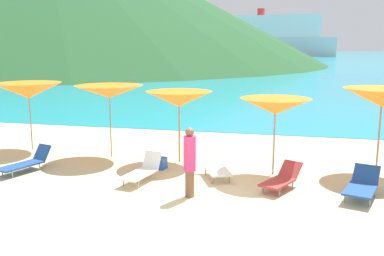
# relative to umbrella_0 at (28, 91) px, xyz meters

# --- Properties ---
(ground_plane) EXTENTS (50.00, 100.00, 0.30)m
(ground_plane) POSITION_rel_umbrella_0_xyz_m (7.10, 6.35, -2.22)
(ground_plane) COLOR beige
(ocean_water) EXTENTS (650.00, 440.00, 0.02)m
(ocean_water) POSITION_rel_umbrella_0_xyz_m (7.10, 224.46, -2.06)
(ocean_water) COLOR teal
(ocean_water) RESTS_ON ground_plane
(umbrella_0) EXTENTS (2.27, 2.27, 2.34)m
(umbrella_0) POSITION_rel_umbrella_0_xyz_m (0.00, 0.00, 0.00)
(umbrella_0) COLOR #9E7F59
(umbrella_0) RESTS_ON ground_plane
(umbrella_1) EXTENTS (2.31, 2.31, 2.34)m
(umbrella_1) POSITION_rel_umbrella_0_xyz_m (3.13, -0.31, 0.07)
(umbrella_1) COLOR #9E7F59
(umbrella_1) RESTS_ON ground_plane
(umbrella_2) EXTENTS (2.20, 2.20, 2.21)m
(umbrella_2) POSITION_rel_umbrella_0_xyz_m (5.45, -0.35, -0.10)
(umbrella_2) COLOR #9E7F59
(umbrella_2) RESTS_ON ground_plane
(umbrella_3) EXTENTS (2.04, 2.04, 2.16)m
(umbrella_3) POSITION_rel_umbrella_0_xyz_m (8.38, -1.06, -0.14)
(umbrella_3) COLOR #9E7F59
(umbrella_3) RESTS_ON ground_plane
(umbrella_4) EXTENTS (2.32, 2.32, 2.42)m
(umbrella_4) POSITION_rel_umbrella_0_xyz_m (11.24, -0.25, 0.08)
(umbrella_4) COLOR #9E7F59
(umbrella_4) RESTS_ON ground_plane
(lounge_chair_0) EXTENTS (0.99, 1.68, 0.67)m
(lounge_chair_0) POSITION_rel_umbrella_0_xyz_m (1.43, -2.42, -1.79)
(lounge_chair_0) COLOR #1E478C
(lounge_chair_0) RESTS_ON ground_plane
(lounge_chair_1) EXTENTS (0.79, 1.50, 0.69)m
(lounge_chair_1) POSITION_rel_umbrella_0_xyz_m (5.01, -2.51, -1.77)
(lounge_chair_1) COLOR white
(lounge_chair_1) RESTS_ON ground_plane
(lounge_chair_3) EXTENTS (1.08, 1.50, 0.60)m
(lounge_chair_3) POSITION_rel_umbrella_0_xyz_m (8.65, -2.32, -1.79)
(lounge_chair_3) COLOR #A53333
(lounge_chair_3) RESTS_ON ground_plane
(lounge_chair_4) EXTENTS (1.08, 1.52, 0.74)m
(lounge_chair_4) POSITION_rel_umbrella_0_xyz_m (6.85, -1.71, -1.74)
(lounge_chair_4) COLOR white
(lounge_chair_4) RESTS_ON ground_plane
(lounge_chair_5) EXTENTS (1.05, 1.62, 0.66)m
(lounge_chair_5) POSITION_rel_umbrella_0_xyz_m (10.52, -2.51, -1.76)
(lounge_chair_5) COLOR #1E478C
(lounge_chair_5) RESTS_ON ground_plane
(beachgoer_0) EXTENTS (0.29, 0.29, 1.69)m
(beachgoer_0) POSITION_rel_umbrella_0_xyz_m (6.52, -3.39, -1.17)
(beachgoer_0) COLOR brown
(beachgoer_0) RESTS_ON ground_plane
(cooler_box) EXTENTS (0.55, 0.43, 0.34)m
(cooler_box) POSITION_rel_umbrella_0_xyz_m (5.02, -1.27, -1.90)
(cooler_box) COLOR blue
(cooler_box) RESTS_ON ground_plane
(cruise_ship) EXTENTS (50.94, 11.68, 20.15)m
(cruise_ship) POSITION_rel_umbrella_0_xyz_m (0.63, 176.25, 5.54)
(cruise_ship) COLOR silver
(cruise_ship) RESTS_ON ocean_water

